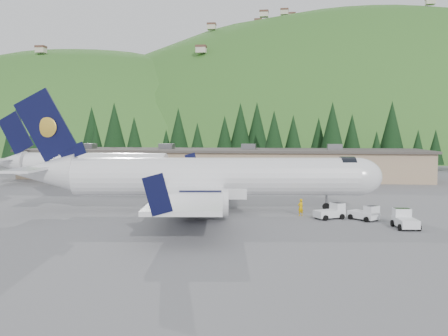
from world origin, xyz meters
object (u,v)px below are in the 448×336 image
second_airliner (78,164)px  ramp_worker (301,207)px  airliner (205,178)px  baggage_tug_b (366,214)px  terminal_building (221,163)px  baggage_tug_c (405,220)px  baggage_tug_a (332,212)px

second_airliner → ramp_worker: (33.55, -24.18, -2.49)m
airliner → baggage_tug_b: bearing=-21.4°
baggage_tug_b → terminal_building: (-19.52, 41.92, 1.98)m
baggage_tug_b → terminal_building: bearing=160.5°
terminal_building → second_airliner: bearing=-141.2°
baggage_tug_c → ramp_worker: 9.96m
second_airliner → baggage_tug_c: second_airliner is taller
airliner → second_airliner: size_ratio=1.38×
baggage_tug_c → ramp_worker: bearing=53.3°
terminal_building → ramp_worker: size_ratio=42.71×
baggage_tug_b → ramp_worker: ramp_worker is taller
baggage_tug_b → ramp_worker: bearing=-151.0°
airliner → terminal_building: (-3.91, 38.15, -0.74)m
airliner → second_airliner: (-23.82, 22.15, -0.04)m
airliner → terminal_building: airliner is taller
second_airliner → ramp_worker: second_airliner is taller
airliner → terminal_building: size_ratio=0.54×
terminal_building → baggage_tug_a: bearing=-68.3°
second_airliner → baggage_tug_a: bearing=-34.9°
second_airliner → baggage_tug_c: 51.35m
baggage_tug_a → terminal_building: 44.57m
baggage_tug_c → terminal_building: bearing=19.8°
terminal_building → ramp_worker: 42.47m
terminal_building → ramp_worker: terminal_building is taller
second_airliner → terminal_building: size_ratio=0.39×
baggage_tug_c → baggage_tug_b: bearing=33.4°
airliner → baggage_tug_a: bearing=-22.1°
airliner → baggage_tug_c: airliner is taller
terminal_building → ramp_worker: (13.64, -40.18, -1.79)m
baggage_tug_a → baggage_tug_b: baggage_tug_a is taller
airliner → ramp_worker: 10.26m
second_airliner → baggage_tug_b: bearing=-33.3°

